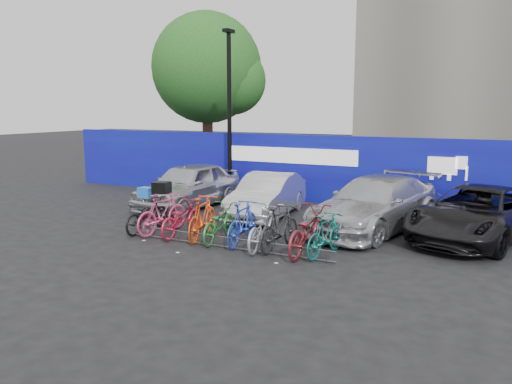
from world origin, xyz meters
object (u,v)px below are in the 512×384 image
Objects in this scene: bike_rack at (224,242)px; car_2 at (375,204)px; bike_3 at (203,218)px; bike_8 at (307,231)px; bike_0 at (147,215)px; bike_7 at (280,228)px; bike_6 at (263,228)px; car_0 at (189,185)px; bike_9 at (326,235)px; car_3 at (477,213)px; bike_2 at (182,218)px; bike_5 at (242,223)px; lamppost at (229,110)px; bike_4 at (219,223)px; bike_1 at (162,213)px; tree at (211,71)px; car_1 at (267,196)px.

car_2 is (2.82, 3.47, 0.57)m from bike_rack.
bike_8 is at bearing 168.50° from bike_3.
bike_0 is at bearing 2.00° from bike_8.
bike_3 is 1.05× the size of bike_7.
car_2 is at bearing -128.15° from bike_6.
car_0 reaches higher than car_2.
bike_8 is at bearing -175.62° from bike_7.
bike_8 is at bearing 13.09° from bike_9.
bike_2 is at bearing -139.45° from car_3.
car_3 is (8.96, -0.18, -0.08)m from car_0.
bike_5 is 0.61m from bike_6.
lamppost is at bearing -86.36° from bike_0.
bike_4 is (0.48, -0.01, -0.09)m from bike_3.
tree is at bearing -57.72° from bike_1.
bike_2 is at bearing 160.99° from bike_rack.
bike_5 reaches higher than bike_4.
tree reaches higher than car_3.
car_3 reaches higher than bike_5.
bike_2 is (1.95, -3.25, -0.28)m from car_0.
car_2 is 3.36m from bike_7.
bike_1 is 0.98× the size of bike_3.
car_0 is 4.20m from bike_3.
bike_6 is (7.60, -10.20, -4.56)m from tree.
lamppost is at bearing 133.08° from car_1.
lamppost is at bearing -44.53° from bike_8.
bike_9 is at bearing -172.25° from bike_1.
car_2 reaches higher than car_1.
lamppost reaches higher than car_1.
bike_3 is (2.26, -5.47, -2.71)m from lamppost.
bike_rack is 5.25m from car_0.
bike_7 is at bearing -103.24° from car_2.
tree reaches higher than bike_rack.
bike_9 reaches higher than bike_2.
bike_8 is 0.44m from bike_9.
car_3 is 2.74× the size of bike_4.
car_3 is 7.65m from bike_2.
bike_3 is at bearing -7.09° from bike_6.
lamppost is at bearing 118.07° from bike_rack.
lamppost reaches higher than bike_0.
bike_6 is at bearing 177.72° from bike_0.
bike_5 is (2.95, 0.02, 0.07)m from bike_0.
bike_6 is at bearing -72.03° from car_1.
bike_9 is (5.95, -3.30, -0.27)m from car_0.
bike_rack is 6.51m from car_3.
bike_1 is 3.45m from bike_7.
car_1 is 2.25× the size of bike_0.
lamppost is at bearing -58.69° from bike_6.
bike_0 is 0.86× the size of bike_8.
bike_0 is (-2.74, 0.52, 0.31)m from bike_rack.
lamppost is 2.93× the size of bike_8.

